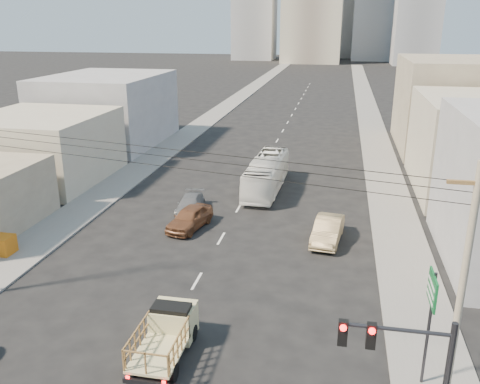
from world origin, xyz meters
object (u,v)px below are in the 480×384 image
(sedan_brown, at_px, (190,218))
(traffic_signal, at_px, (409,377))
(utility_pole, at_px, (459,304))
(sedan_grey, at_px, (190,204))
(city_bus, at_px, (266,174))
(sedan_tan, at_px, (328,230))
(green_sign, at_px, (431,303))
(flatbed_pickup, at_px, (166,332))

(sedan_brown, bearing_deg, traffic_signal, -44.82)
(utility_pole, bearing_deg, sedan_grey, 127.63)
(sedan_brown, height_order, utility_pole, utility_pole)
(city_bus, xyz_separation_m, traffic_signal, (8.31, -28.38, 2.64))
(sedan_grey, xyz_separation_m, traffic_signal, (13.22, -21.90, 3.45))
(sedan_grey, height_order, utility_pole, utility_pole)
(sedan_brown, xyz_separation_m, sedan_tan, (9.57, -0.38, 0.01))
(city_bus, xyz_separation_m, utility_pole, (10.04, -25.87, 3.75))
(city_bus, bearing_deg, utility_pole, -67.07)
(city_bus, distance_m, green_sign, 25.41)
(city_bus, xyz_separation_m, sedan_tan, (5.55, -9.91, -0.65))
(sedan_tan, bearing_deg, sedan_grey, 168.35)
(traffic_signal, height_order, green_sign, traffic_signal)
(flatbed_pickup, xyz_separation_m, city_bus, (0.96, 23.47, 0.34))
(traffic_signal, height_order, utility_pole, utility_pole)
(flatbed_pickup, relative_size, traffic_signal, 0.73)
(sedan_brown, xyz_separation_m, sedan_grey, (-0.89, 3.05, -0.15))
(flatbed_pickup, height_order, sedan_grey, flatbed_pickup)
(flatbed_pickup, bearing_deg, utility_pole, -12.30)
(city_bus, height_order, sedan_brown, city_bus)
(city_bus, relative_size, sedan_brown, 2.27)
(sedan_grey, bearing_deg, utility_pole, -57.57)
(sedan_grey, relative_size, utility_pole, 0.43)
(flatbed_pickup, distance_m, traffic_signal, 10.90)
(sedan_brown, bearing_deg, utility_pole, -37.30)
(sedan_grey, bearing_deg, flatbed_pickup, -82.11)
(sedan_tan, height_order, green_sign, green_sign)
(traffic_signal, relative_size, green_sign, 1.20)
(sedan_tan, bearing_deg, city_bus, 125.77)
(sedan_brown, xyz_separation_m, utility_pole, (14.06, -16.34, 4.41))
(green_sign, bearing_deg, traffic_signal, -105.55)
(sedan_brown, distance_m, green_sign, 19.72)
(sedan_grey, distance_m, green_sign, 22.55)
(city_bus, distance_m, sedan_tan, 11.37)
(traffic_signal, distance_m, green_sign, 5.21)
(sedan_grey, bearing_deg, sedan_brown, -79.01)
(sedan_brown, bearing_deg, city_bus, 79.10)
(city_bus, relative_size, traffic_signal, 1.72)
(city_bus, bearing_deg, flatbed_pickup, -90.62)
(sedan_tan, xyz_separation_m, sedan_grey, (-10.46, 3.43, -0.16))
(sedan_brown, xyz_separation_m, traffic_signal, (12.33, -18.85, 3.30))
(traffic_signal, bearing_deg, sedan_tan, 98.50)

